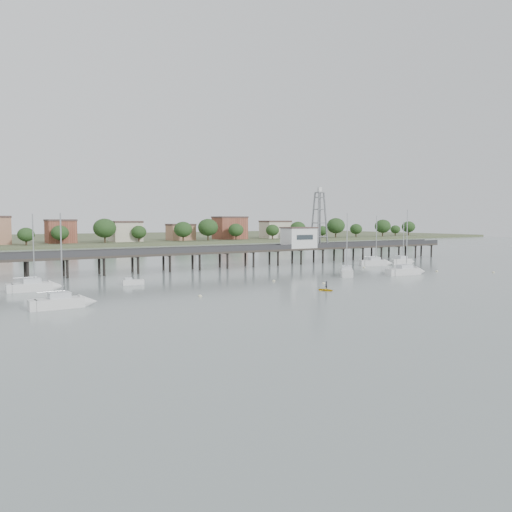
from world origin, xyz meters
The scene contains 15 objects.
ground_plane centered at (0.00, 0.00, 0.00)m, with size 500.00×500.00×0.00m, color gray.
pier centered at (0.00, 60.00, 3.79)m, with size 150.00×5.00×5.50m.
pier_building centered at (25.00, 60.00, 6.67)m, with size 8.40×5.40×5.30m.
lattice_tower centered at (31.50, 60.00, 11.10)m, with size 3.20×3.20×15.50m.
sailboat_b centered at (-38.36, 42.77, 0.64)m, with size 7.71×2.31×12.75m.
sailboat_a centered at (-37.53, 24.53, 0.64)m, with size 7.73×2.58×12.67m.
sailboat_e centered at (47.70, 45.70, 0.65)m, with size 6.83×2.66×11.16m.
sailboat_d centered at (29.79, 28.27, 0.64)m, with size 8.74×3.79×13.95m.
sailboat_c centered at (17.90, 34.18, 0.64)m, with size 6.83×7.59×13.13m.
sailboat_f centered at (39.12, 46.15, 0.64)m, with size 7.94×4.87×12.70m.
white_tender centered at (-23.65, 42.18, 0.43)m, with size 3.77×2.15×1.38m.
yellow_dinghy centered at (0.09, 18.97, 0.00)m, with size 1.71×0.49×2.39m, color yellow.
dinghy_occupant centered at (0.09, 18.97, 0.00)m, with size 0.45×1.24×0.30m, color black.
mooring_buoys centered at (9.13, 29.71, 0.08)m, with size 87.18×22.77×0.39m.
far_shore centered at (0.36, 239.58, 0.95)m, with size 500.00×170.00×10.40m.
Camera 1 is at (-50.13, -41.68, 11.20)m, focal length 35.00 mm.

